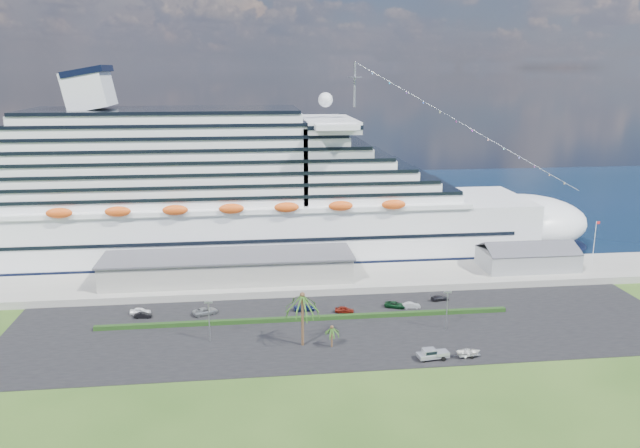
{
  "coord_description": "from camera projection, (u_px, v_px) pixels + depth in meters",
  "views": [
    {
      "loc": [
        -19.81,
        -107.39,
        52.43
      ],
      "look_at": [
        -3.53,
        30.0,
        17.72
      ],
      "focal_mm": 35.0,
      "sensor_mm": 36.0,
      "label": 1
    }
  ],
  "objects": [
    {
      "name": "parked_car_4",
      "position": [
        344.0,
        310.0,
        136.91
      ],
      "size": [
        4.45,
        2.64,
        1.42
      ],
      "primitive_type": "imported",
      "rotation": [
        0.0,
        0.0,
        1.33
      ],
      "color": "maroon",
      "rests_on": "asphalt_lot"
    },
    {
      "name": "terminal_building",
      "position": [
        228.0,
        267.0,
        152.91
      ],
      "size": [
        61.0,
        15.0,
        6.3
      ],
      "color": "gray",
      "rests_on": "wharf"
    },
    {
      "name": "palm_tall",
      "position": [
        302.0,
        301.0,
        118.93
      ],
      "size": [
        8.82,
        8.82,
        11.13
      ],
      "color": "#47301E",
      "rests_on": "ground"
    },
    {
      "name": "lamp_post_left",
      "position": [
        209.0,
        316.0,
        121.66
      ],
      "size": [
        1.6,
        0.35,
        8.27
      ],
      "color": "gray",
      "rests_on": "asphalt_lot"
    },
    {
      "name": "parked_car_0",
      "position": [
        140.0,
        311.0,
        135.85
      ],
      "size": [
        4.65,
        2.27,
        1.53
      ],
      "primitive_type": "imported",
      "rotation": [
        0.0,
        0.0,
        1.46
      ],
      "color": "white",
      "rests_on": "asphalt_lot"
    },
    {
      "name": "parked_car_3",
      "position": [
        305.0,
        308.0,
        138.12
      ],
      "size": [
        4.93,
        2.16,
        1.41
      ],
      "primitive_type": "imported",
      "rotation": [
        0.0,
        0.0,
        1.61
      ],
      "color": "#16204D",
      "rests_on": "asphalt_lot"
    },
    {
      "name": "parked_car_1",
      "position": [
        143.0,
        315.0,
        134.1
      ],
      "size": [
        3.76,
        1.39,
        1.23
      ],
      "primitive_type": "imported",
      "rotation": [
        0.0,
        0.0,
        1.55
      ],
      "color": "black",
      "rests_on": "asphalt_lot"
    },
    {
      "name": "port_shed",
      "position": [
        527.0,
        258.0,
        161.84
      ],
      "size": [
        24.0,
        12.31,
        7.37
      ],
      "color": "gray",
      "rests_on": "wharf"
    },
    {
      "name": "parked_car_6",
      "position": [
        395.0,
        305.0,
        139.89
      ],
      "size": [
        5.29,
        4.01,
        1.34
      ],
      "primitive_type": "imported",
      "rotation": [
        0.0,
        0.0,
        1.14
      ],
      "color": "#0C3318",
      "rests_on": "asphalt_lot"
    },
    {
      "name": "asphalt_lot",
      "position": [
        348.0,
        328.0,
        129.03
      ],
      "size": [
        140.0,
        38.0,
        0.12
      ],
      "primitive_type": "cube",
      "color": "black",
      "rests_on": "ground"
    },
    {
      "name": "flagpole",
      "position": [
        594.0,
        242.0,
        162.96
      ],
      "size": [
        1.08,
        0.16,
        12.0
      ],
      "color": "silver",
      "rests_on": "wharf"
    },
    {
      "name": "parked_car_2",
      "position": [
        205.0,
        311.0,
        135.93
      ],
      "size": [
        5.96,
        4.36,
        1.51
      ],
      "primitive_type": "imported",
      "rotation": [
        0.0,
        0.0,
        1.96
      ],
      "color": "gray",
      "rests_on": "asphalt_lot"
    },
    {
      "name": "wharf",
      "position": [
        329.0,
        279.0,
        156.76
      ],
      "size": [
        240.0,
        20.0,
        1.8
      ],
      "primitive_type": "cube",
      "color": "gray",
      "rests_on": "ground"
    },
    {
      "name": "boat_trailer",
      "position": [
        469.0,
        352.0,
        115.78
      ],
      "size": [
        5.39,
        3.76,
        1.52
      ],
      "color": "gray",
      "rests_on": "asphalt_lot"
    },
    {
      "name": "pickup_truck",
      "position": [
        433.0,
        354.0,
        114.9
      ],
      "size": [
        6.01,
        2.8,
        2.04
      ],
      "color": "black",
      "rests_on": "asphalt_lot"
    },
    {
      "name": "ground",
      "position": [
        357.0,
        352.0,
        118.45
      ],
      "size": [
        420.0,
        420.0,
        0.0
      ],
      "primitive_type": "plane",
      "color": "#294717",
      "rests_on": "ground"
    },
    {
      "name": "palm_short",
      "position": [
        332.0,
        330.0,
        119.46
      ],
      "size": [
        3.53,
        3.53,
        4.56
      ],
      "color": "#47301E",
      "rests_on": "ground"
    },
    {
      "name": "lamp_post_right",
      "position": [
        447.0,
        305.0,
        127.14
      ],
      "size": [
        1.6,
        0.35,
        8.27
      ],
      "color": "gray",
      "rests_on": "asphalt_lot"
    },
    {
      "name": "hedge",
      "position": [
        307.0,
        318.0,
        132.81
      ],
      "size": [
        88.0,
        1.1,
        0.9
      ],
      "primitive_type": "cube",
      "color": "black",
      "rests_on": "asphalt_lot"
    },
    {
      "name": "water",
      "position": [
        299.0,
        206.0,
        243.67
      ],
      "size": [
        420.0,
        160.0,
        0.02
      ],
      "primitive_type": "cube",
      "color": "black",
      "rests_on": "ground"
    },
    {
      "name": "parked_car_5",
      "position": [
        411.0,
        305.0,
        139.5
      ],
      "size": [
        4.08,
        1.65,
        1.32
      ],
      "primitive_type": "imported",
      "rotation": [
        0.0,
        0.0,
        1.51
      ],
      "color": "#B3B6BA",
      "rests_on": "asphalt_lot"
    },
    {
      "name": "cruise_ship",
      "position": [
        242.0,
        200.0,
        173.58
      ],
      "size": [
        191.0,
        38.0,
        54.0
      ],
      "color": "silver",
      "rests_on": "ground"
    },
    {
      "name": "parked_car_7",
      "position": [
        440.0,
        298.0,
        144.19
      ],
      "size": [
        4.53,
        2.45,
        1.25
      ],
      "primitive_type": "imported",
      "rotation": [
        0.0,
        0.0,
        1.74
      ],
      "color": "black",
      "rests_on": "asphalt_lot"
    }
  ]
}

